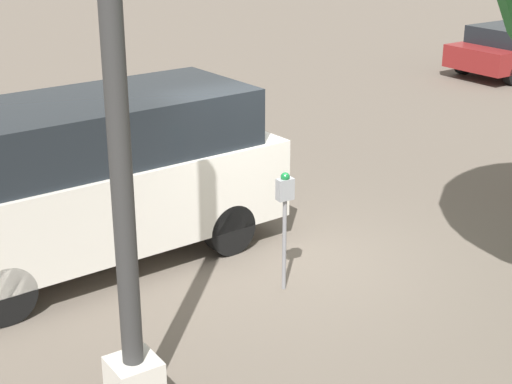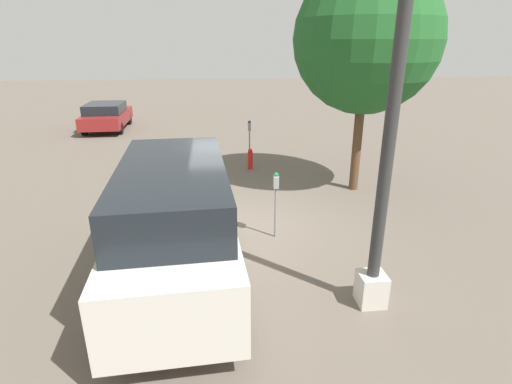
{
  "view_description": "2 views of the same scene",
  "coord_description": "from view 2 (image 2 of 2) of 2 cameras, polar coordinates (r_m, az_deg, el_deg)",
  "views": [
    {
      "loc": [
        5.59,
        7.46,
        4.52
      ],
      "look_at": [
        0.67,
        0.11,
        1.16
      ],
      "focal_mm": 55.0,
      "sensor_mm": 36.0,
      "label": 1
    },
    {
      "loc": [
        8.48,
        -0.73,
        4.1
      ],
      "look_at": [
        0.4,
        0.12,
        1.03
      ],
      "focal_mm": 28.0,
      "sensor_mm": 36.0,
      "label": 2
    }
  ],
  "objects": [
    {
      "name": "street_tree",
      "position": [
        11.5,
        15.51,
        20.22
      ],
      "size": [
        3.86,
        3.86,
        6.08
      ],
      "color": "#513823",
      "rests_on": "ground"
    },
    {
      "name": "car_distant",
      "position": [
        21.23,
        -20.58,
        10.19
      ],
      "size": [
        3.94,
        1.91,
        1.31
      ],
      "rotation": [
        0.0,
        0.0,
        3.16
      ],
      "color": "maroon",
      "rests_on": "ground"
    },
    {
      "name": "lamp_post",
      "position": [
        6.28,
        17.67,
        -0.06
      ],
      "size": [
        0.44,
        0.44,
        5.41
      ],
      "color": "beige",
      "rests_on": "ground"
    },
    {
      "name": "fire_hydrant",
      "position": [
        13.63,
        -0.83,
        4.76
      ],
      "size": [
        0.17,
        0.17,
        0.71
      ],
      "color": "red",
      "rests_on": "ground"
    },
    {
      "name": "parked_van",
      "position": [
        7.07,
        -11.47,
        -4.19
      ],
      "size": [
        5.04,
        2.17,
        2.18
      ],
      "rotation": [
        0.0,
        0.0,
        0.05
      ],
      "color": "beige",
      "rests_on": "ground"
    },
    {
      "name": "parking_meter_near",
      "position": [
        8.57,
        2.87,
        0.27
      ],
      "size": [
        0.21,
        0.13,
        1.51
      ],
      "rotation": [
        0.0,
        0.0,
        -0.08
      ],
      "color": "gray",
      "rests_on": "ground"
    },
    {
      "name": "parking_meter_far",
      "position": [
        14.02,
        -0.94,
        8.53
      ],
      "size": [
        0.21,
        0.13,
        1.55
      ],
      "rotation": [
        0.0,
        0.0,
        -0.08
      ],
      "color": "gray",
      "rests_on": "ground"
    },
    {
      "name": "ground_plane",
      "position": [
        9.45,
        -1.0,
        -5.02
      ],
      "size": [
        80.0,
        80.0,
        0.0
      ],
      "primitive_type": "plane",
      "color": "#60564C"
    }
  ]
}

